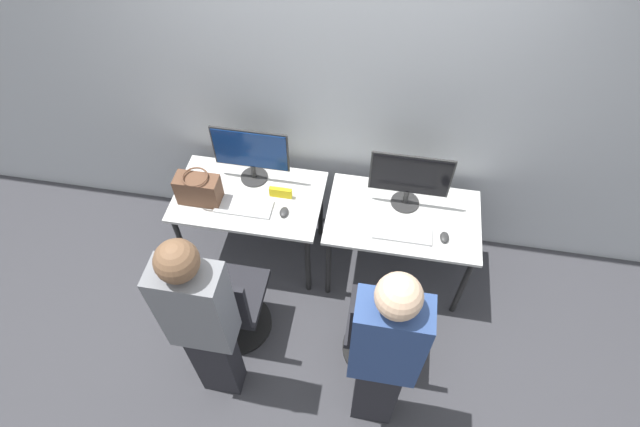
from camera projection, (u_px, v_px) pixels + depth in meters
ground_plane at (317, 295)px, 3.84m from camera, size 20.00×20.00×0.00m
wall_back at (337, 85)px, 3.21m from camera, size 12.00×0.05×2.80m
desk_left at (250, 203)px, 3.61m from camera, size 1.05×0.64×0.70m
monitor_left at (251, 153)px, 3.45m from camera, size 0.54×0.20×0.45m
keyboard_left at (244, 207)px, 3.46m from camera, size 0.39×0.16×0.02m
mouse_left at (284, 212)px, 3.43m from camera, size 0.06×0.09×0.03m
office_chair_left at (230, 306)px, 3.35m from camera, size 0.48×0.48×0.92m
person_left at (202, 323)px, 2.74m from camera, size 0.36×0.21×1.61m
desk_right at (402, 224)px, 3.49m from camera, size 1.05×0.64×0.70m
monitor_right at (410, 179)px, 3.30m from camera, size 0.54×0.20×0.45m
keyboard_right at (402, 232)px, 3.33m from camera, size 0.39×0.16×0.02m
mouse_right at (444, 237)px, 3.29m from camera, size 0.06×0.09×0.03m
office_chair_right at (380, 333)px, 3.24m from camera, size 0.48×0.48×0.92m
person_right at (384, 355)px, 2.62m from camera, size 0.36×0.21×1.63m
handbag at (198, 189)px, 3.42m from camera, size 0.30×0.18×0.25m
placard_left at (281, 193)px, 3.50m from camera, size 0.16×0.03×0.08m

